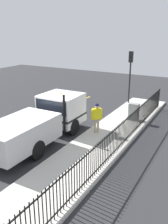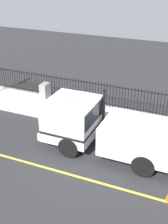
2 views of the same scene
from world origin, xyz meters
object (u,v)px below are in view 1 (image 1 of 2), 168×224
Objects in this scene: utility_cabinet at (134,112)px; worker_standing at (97,115)px; work_truck at (44,119)px; traffic_light_near at (130,67)px.

worker_standing is at bearing -110.95° from utility_cabinet.
worker_standing is at bearing 42.34° from work_truck.
traffic_light_near is at bearing 79.00° from work_truck.
work_truck is 3.04m from worker_standing.
work_truck reaches higher than worker_standing.
work_truck reaches higher than utility_cabinet.
utility_cabinet is (3.46, 5.21, -0.54)m from work_truck.
traffic_light_near reaches higher than worker_standing.
traffic_light_near reaches higher than work_truck.
worker_standing is 1.59× the size of utility_cabinet.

